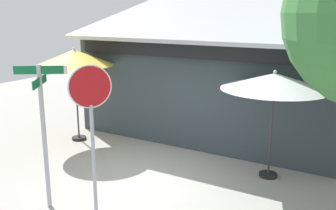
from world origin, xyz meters
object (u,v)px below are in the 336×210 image
at_px(stop_sign, 91,113).
at_px(street_sign_post, 43,121).
at_px(patio_umbrella_mustard_left, 74,58).
at_px(patio_umbrella_ivory_center, 274,82).

bearing_deg(stop_sign, street_sign_post, -172.00).
distance_m(stop_sign, patio_umbrella_mustard_left, 4.90).
bearing_deg(stop_sign, patio_umbrella_mustard_left, 137.28).
distance_m(street_sign_post, patio_umbrella_ivory_center, 5.13).
bearing_deg(street_sign_post, patio_umbrella_ivory_center, 47.21).
relative_size(street_sign_post, stop_sign, 0.98).
relative_size(stop_sign, patio_umbrella_mustard_left, 1.04).
bearing_deg(patio_umbrella_mustard_left, street_sign_post, -54.54).
distance_m(street_sign_post, patio_umbrella_mustard_left, 4.32).
bearing_deg(patio_umbrella_ivory_center, patio_umbrella_mustard_left, -177.33).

